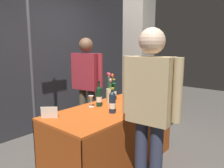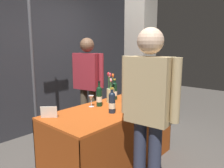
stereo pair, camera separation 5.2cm
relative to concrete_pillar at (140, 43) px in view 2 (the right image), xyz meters
name	(u,v)px [view 2 (the right image)]	position (x,y,z in m)	size (l,w,h in m)	color
ground_plane	(112,164)	(-1.55, -0.64, -1.58)	(12.00, 12.00, 0.00)	#514C47
back_partition	(35,55)	(-1.55, 1.14, -0.22)	(7.16, 0.12, 2.73)	#2D2D33
concrete_pillar	(140,43)	(0.00, 0.00, 0.00)	(0.44, 0.44, 3.16)	gray
tasting_table	(112,125)	(-1.55, -0.64, -1.05)	(1.71, 0.78, 0.76)	#B74C19
featured_wine_bottle	(115,91)	(-1.22, -0.39, -0.69)	(0.08, 0.08, 0.30)	black
display_bottle_0	(139,97)	(-1.32, -0.89, -0.68)	(0.07, 0.07, 0.32)	#38230F
display_bottle_1	(112,102)	(-1.71, -0.78, -0.69)	(0.08, 0.08, 0.30)	#192333
display_bottle_2	(99,96)	(-1.61, -0.47, -0.69)	(0.07, 0.07, 0.32)	black
display_bottle_3	(140,89)	(-0.87, -0.60, -0.69)	(0.08, 0.08, 0.31)	#192333
display_bottle_4	(149,90)	(-0.97, -0.81, -0.67)	(0.08, 0.08, 0.36)	#192333
display_bottle_5	(128,90)	(-1.17, -0.61, -0.66)	(0.08, 0.08, 0.36)	#38230F
wine_glass_near_vendor	(91,98)	(-1.70, -0.42, -0.71)	(0.07, 0.07, 0.14)	silver
flower_vase	(110,93)	(-1.37, -0.45, -0.69)	(0.11, 0.11, 0.42)	tan
brochure_stand	(49,112)	(-2.29, -0.39, -0.76)	(0.17, 0.01, 0.13)	silver
vendor_presenter	(88,79)	(-1.15, 0.24, -0.58)	(0.28, 0.61, 1.65)	#4C4233
taster_foreground_right	(149,104)	(-1.88, -1.37, -0.57)	(0.25, 0.56, 1.68)	#2D3347
booth_signpost	(32,50)	(-1.95, 0.51, -0.12)	(0.53, 0.04, 2.40)	#47474C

